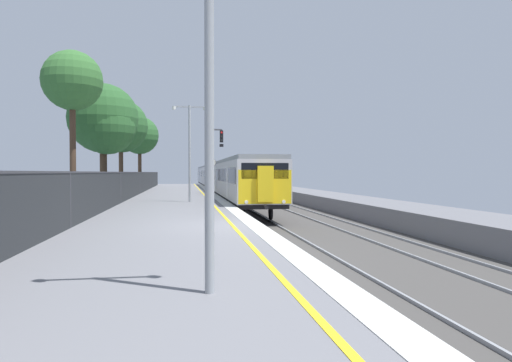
% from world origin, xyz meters
% --- Properties ---
extents(ground, '(17.40, 110.00, 1.21)m').
position_xyz_m(ground, '(2.64, 0.00, -0.61)').
color(ground, slate).
extents(commuter_train_at_platform, '(2.83, 63.58, 3.81)m').
position_xyz_m(commuter_train_at_platform, '(2.10, 39.02, 1.27)').
color(commuter_train_at_platform, '#B7B7BC').
rests_on(commuter_train_at_platform, ground).
extents(signal_gantry, '(1.10, 0.24, 5.34)m').
position_xyz_m(signal_gantry, '(0.61, 23.09, 3.32)').
color(signal_gantry, '#47474C').
rests_on(signal_gantry, ground).
extents(speed_limit_sign, '(0.59, 0.08, 2.80)m').
position_xyz_m(speed_limit_sign, '(0.25, 20.38, 1.78)').
color(speed_limit_sign, '#59595B').
rests_on(speed_limit_sign, ground).
extents(platform_lamp_near, '(2.00, 0.20, 5.22)m').
position_xyz_m(platform_lamp_near, '(-1.57, -8.45, 3.11)').
color(platform_lamp_near, '#93999E').
rests_on(platform_lamp_near, ground).
extents(platform_lamp_mid, '(2.00, 0.20, 5.70)m').
position_xyz_m(platform_lamp_mid, '(-1.57, 12.22, 3.36)').
color(platform_lamp_mid, '#93999E').
rests_on(platform_lamp_mid, ground).
extents(platform_back_fence, '(0.07, 99.00, 1.78)m').
position_xyz_m(platform_back_fence, '(-5.45, -0.00, 0.93)').
color(platform_back_fence, '#282B2D').
rests_on(platform_back_fence, ground).
extents(background_tree_left, '(2.94, 2.94, 7.76)m').
position_xyz_m(background_tree_left, '(-7.40, 8.82, 6.16)').
color(background_tree_left, '#473323').
rests_on(background_tree_left, ground).
extents(background_tree_centre, '(4.61, 4.61, 8.07)m').
position_xyz_m(background_tree_centre, '(-7.21, 26.03, 5.64)').
color(background_tree_centre, '#473323').
rests_on(background_tree_centre, ground).
extents(background_tree_right, '(4.14, 4.14, 7.89)m').
position_xyz_m(background_tree_right, '(-6.76, 36.99, 5.70)').
color(background_tree_right, '#473323').
rests_on(background_tree_right, ground).
extents(background_tree_back, '(4.16, 4.16, 7.08)m').
position_xyz_m(background_tree_back, '(-6.59, 13.53, 4.80)').
color(background_tree_back, '#473323').
rests_on(background_tree_back, ground).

